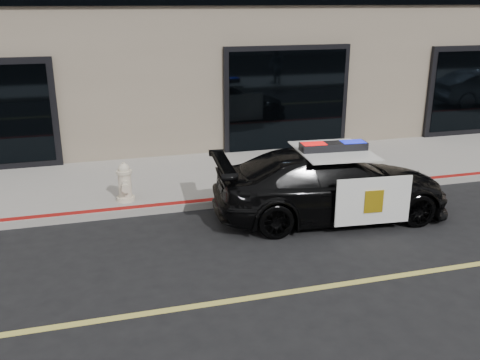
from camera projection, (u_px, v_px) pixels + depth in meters
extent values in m
cube|color=gray|center=(347.00, 165.00, 13.33)|extent=(60.00, 3.50, 0.15)
imported|color=black|center=(331.00, 184.00, 10.17)|extent=(2.56, 4.80, 1.31)
cube|color=white|center=(373.00, 201.00, 9.38)|extent=(1.39, 0.15, 0.87)
cube|color=white|center=(335.00, 169.00, 11.12)|extent=(1.39, 0.15, 0.87)
cube|color=white|center=(333.00, 151.00, 9.95)|extent=(1.43, 1.67, 0.02)
cube|color=gold|center=(374.00, 202.00, 9.36)|extent=(0.35, 0.04, 0.41)
cube|color=black|center=(333.00, 147.00, 9.93)|extent=(1.28, 0.43, 0.15)
cube|color=red|center=(314.00, 147.00, 9.86)|extent=(0.46, 0.32, 0.14)
cube|color=#0C19CC|center=(353.00, 145.00, 9.99)|extent=(0.46, 0.32, 0.14)
cylinder|color=beige|center=(126.00, 198.00, 10.75)|extent=(0.36, 0.36, 0.08)
cylinder|color=beige|center=(125.00, 185.00, 10.66)|extent=(0.26, 0.26, 0.50)
cylinder|color=beige|center=(124.00, 172.00, 10.57)|extent=(0.31, 0.31, 0.06)
sphere|color=beige|center=(124.00, 169.00, 10.55)|extent=(0.23, 0.23, 0.23)
cylinder|color=beige|center=(123.00, 164.00, 10.52)|extent=(0.07, 0.07, 0.07)
cylinder|color=beige|center=(124.00, 179.00, 10.79)|extent=(0.13, 0.12, 0.13)
cylinder|color=beige|center=(125.00, 184.00, 10.48)|extent=(0.13, 0.12, 0.13)
cylinder|color=beige|center=(126.00, 188.00, 10.47)|extent=(0.17, 0.14, 0.17)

